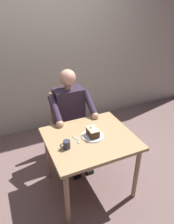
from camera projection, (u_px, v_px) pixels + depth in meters
ground_plane at (90, 186)px, 2.58m from camera, size 14.00×14.00×0.00m
cafe_rear_panel at (45, 35)px, 3.07m from camera, size 6.40×0.12×3.00m
dining_table at (90, 144)px, 2.27m from camera, size 0.90×0.79×0.72m
chair at (67, 121)px, 2.91m from camera, size 0.42×0.42×0.91m
seated_person at (72, 118)px, 2.69m from camera, size 0.53×0.58×1.26m
dessert_plate at (93, 136)px, 2.24m from camera, size 0.23×0.23×0.01m
cake_slice at (93, 132)px, 2.21m from camera, size 0.10×0.14×0.11m
coffee_cup at (67, 144)px, 2.05m from camera, size 0.11×0.07×0.08m
dessert_spoon at (77, 140)px, 2.17m from camera, size 0.05×0.14×0.01m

